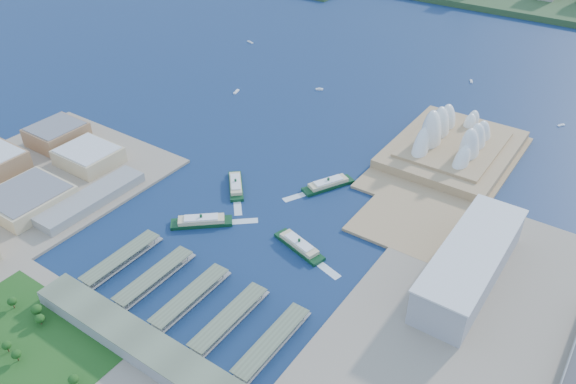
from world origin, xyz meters
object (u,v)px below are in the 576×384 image
Objects in this scene: ferry_a at (236,183)px; ferry_d at (299,244)px; toaster_building at (470,264)px; ferry_c at (201,219)px; opera_house at (456,131)px; ferry_b at (328,182)px.

ferry_a is 122.04m from ferry_d.
ferry_d is at bearing -162.49° from toaster_building.
ferry_d is (-144.80, -45.70, -15.07)m from toaster_building.
ferry_d is at bearing -117.19° from ferry_c.
ferry_c is (-154.84, -270.12, -26.29)m from opera_house.
ferry_c is at bearing -119.82° from opera_house.
opera_house is 3.04× the size of ferry_b.
ferry_c is 102.98m from ferry_d.
ferry_a is 0.97× the size of ferry_d.
ferry_c is 1.05× the size of ferry_d.
opera_house reaches higher than ferry_c.
opera_house is 262.67m from ferry_a.
ferry_b reaches higher than ferry_a.
opera_house is at bearing 8.21° from ferry_a.
ferry_a is at bearing -179.97° from toaster_building.
ferry_a is 0.92× the size of ferry_c.
opera_house is at bearing 114.23° from toaster_building.
opera_house reaches higher than ferry_d.
ferry_c is at bearing 119.24° from ferry_d.
ferry_c is at bearing -164.02° from toaster_building.
ferry_a is 0.94× the size of ferry_b.
toaster_building is at bearing 8.91° from ferry_b.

